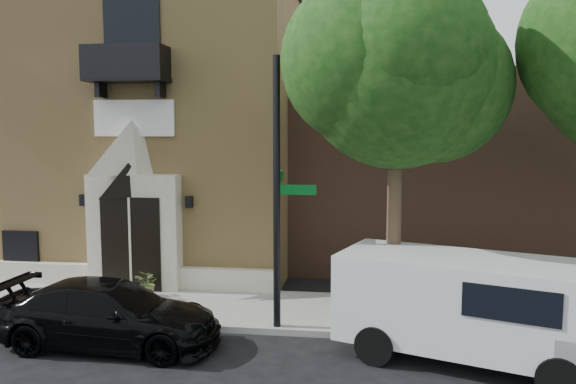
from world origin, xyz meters
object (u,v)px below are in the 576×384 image
Objects in this scene: cargo_van at (481,306)px; pedestrian_near at (413,281)px; black_sedan at (109,314)px; fire_hydrant at (387,312)px; street_sign at (278,193)px; dumpster at (545,302)px.

cargo_van is 2.50m from pedestrian_near.
black_sedan is 2.70× the size of pedestrian_near.
street_sign is at bearing -177.64° from fire_hydrant.
pedestrian_near is at bearing 56.56° from fire_hydrant.
black_sedan is 4.41m from street_sign.
pedestrian_near reaches higher than fire_hydrant.
cargo_van is 2.26m from fire_hydrant.
black_sedan reaches higher than fire_hydrant.
street_sign is 3.59m from fire_hydrant.
street_sign is 2.57× the size of dumpster.
dumpster is at bearing 4.26° from fire_hydrant.
black_sedan is 2.03× the size of dumpster.
cargo_van is 0.91× the size of street_sign.
pedestrian_near is (6.46, 2.34, 0.34)m from black_sedan.
dumpster is at bearing 167.03° from pedestrian_near.
street_sign reaches higher than black_sedan.
black_sedan is at bearing 171.63° from dumpster.
street_sign is at bearing 165.00° from dumpster.
street_sign is at bearing -67.76° from black_sedan.
cargo_van reaches higher than fire_hydrant.
street_sign is 7.57× the size of fire_hydrant.
cargo_van is at bearing -36.26° from fire_hydrant.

